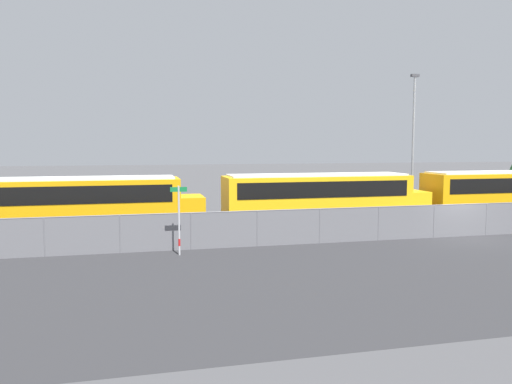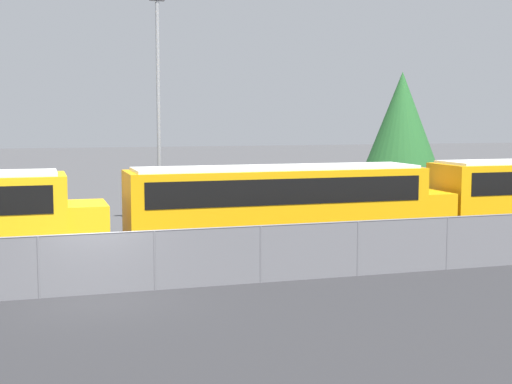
% 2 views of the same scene
% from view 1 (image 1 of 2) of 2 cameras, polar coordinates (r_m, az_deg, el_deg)
% --- Properties ---
extents(ground_plane, '(200.00, 200.00, 0.00)m').
position_cam_1_polar(ground_plane, '(27.56, 22.26, -4.73)').
color(ground_plane, '#424244').
extents(fence, '(88.23, 0.07, 1.68)m').
position_cam_1_polar(fence, '(27.42, 22.32, -2.97)').
color(fence, '#9EA0A5').
rests_on(fence, ground_plane).
extents(school_bus_1, '(12.10, 2.60, 3.01)m').
position_cam_1_polar(school_bus_1, '(26.99, -19.64, -1.02)').
color(school_bus_1, orange).
rests_on(school_bus_1, ground_plane).
extents(school_bus_2, '(12.10, 2.60, 3.01)m').
position_cam_1_polar(school_bus_2, '(28.77, 7.49, -0.38)').
color(school_bus_2, yellow).
rests_on(school_bus_2, ground_plane).
extents(school_bus_3, '(12.10, 2.60, 3.01)m').
position_cam_1_polar(school_bus_3, '(35.36, 26.99, 0.14)').
color(school_bus_3, orange).
rests_on(school_bus_3, ground_plane).
extents(street_sign, '(0.70, 0.09, 2.95)m').
position_cam_1_polar(street_sign, '(21.23, -8.79, -3.02)').
color(street_sign, '#B7B7BC').
rests_on(street_sign, ground_plane).
extents(light_pole, '(0.60, 0.24, 9.67)m').
position_cam_1_polar(light_pole, '(37.64, 17.53, 6.01)').
color(light_pole, gray).
rests_on(light_pole, ground_plane).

